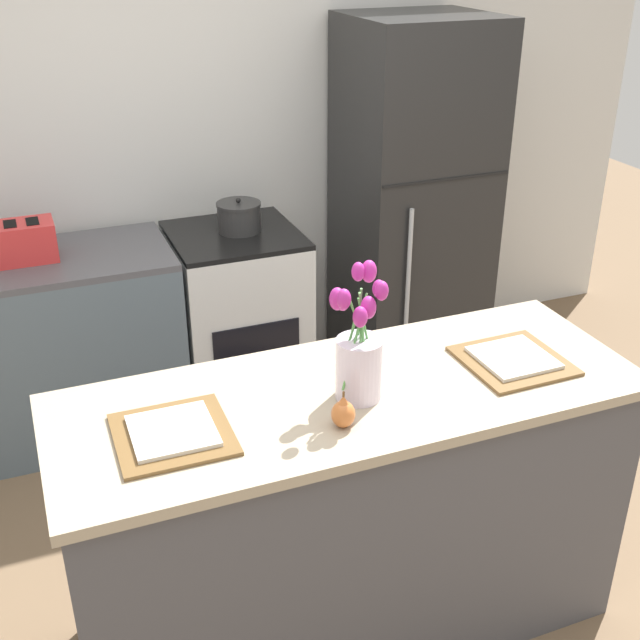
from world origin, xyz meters
The scene contains 11 objects.
ground_plane centered at (0.00, 0.00, 0.00)m, with size 10.00×10.00×0.00m, color brown.
back_wall centered at (0.00, 2.00, 1.35)m, with size 5.20×0.08×2.70m.
kitchen_island centered at (0.00, 0.00, 0.48)m, with size 1.80×0.66×0.96m.
stove_range centered at (0.10, 1.60, 0.45)m, with size 0.60×0.61×0.89m.
refrigerator centered at (1.05, 1.60, 0.92)m, with size 0.68×0.67×1.84m.
flower_vase centered at (0.01, -0.04, 1.10)m, with size 0.16×0.16×0.40m.
pear_figurine centered at (-0.10, -0.17, 1.00)m, with size 0.07×0.07×0.11m.
plate_setting_left centered at (-0.55, -0.04, 0.97)m, with size 0.32×0.32×0.02m.
plate_setting_right centered at (0.55, -0.04, 0.97)m, with size 0.32×0.32×0.02m.
toaster centered at (-0.83, 1.61, 0.98)m, with size 0.28×0.18×0.17m.
cooking_pot centered at (0.13, 1.62, 0.96)m, with size 0.21×0.21×0.16m.
Camera 1 is at (-0.85, -1.88, 2.22)m, focal length 45.00 mm.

